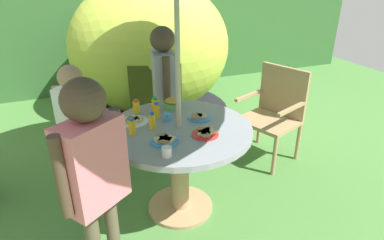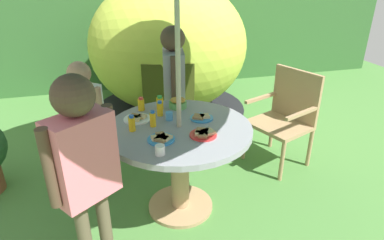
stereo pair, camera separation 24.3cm
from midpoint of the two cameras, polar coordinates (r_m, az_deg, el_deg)
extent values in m
cube|color=#477A38|center=(2.88, -4.51, -15.13)|extent=(10.00, 10.00, 0.02)
cube|color=#33602D|center=(5.78, -15.49, 14.36)|extent=(9.00, 0.70, 1.74)
cylinder|color=tan|center=(2.87, -4.53, -14.74)|extent=(0.54, 0.54, 0.03)
cylinder|color=tan|center=(2.66, -4.77, -9.06)|extent=(0.15, 0.15, 0.72)
cylinder|color=gray|center=(2.47, -5.08, -1.75)|extent=(1.10, 1.10, 0.04)
cylinder|color=#B7AD8C|center=(2.32, -5.47, 7.38)|extent=(0.04, 0.04, 2.30)
cylinder|color=tan|center=(3.48, 5.48, -3.31)|extent=(0.04, 0.04, 0.41)
cylinder|color=tan|center=(3.22, 12.05, -6.29)|extent=(0.04, 0.04, 0.41)
cylinder|color=tan|center=(3.78, 9.83, -1.18)|extent=(0.04, 0.04, 0.41)
cylinder|color=tan|center=(3.54, 16.12, -3.72)|extent=(0.04, 0.04, 0.41)
cube|color=tan|center=(3.40, 11.14, -0.25)|extent=(0.63, 0.67, 0.04)
cube|color=tan|center=(3.46, 13.64, 4.87)|extent=(0.23, 0.51, 0.51)
cube|color=tan|center=(3.45, 8.16, 4.30)|extent=(0.45, 0.21, 0.03)
cube|color=tan|center=(3.19, 15.00, 1.92)|extent=(0.45, 0.21, 0.03)
ellipsoid|color=#B2C63F|center=(4.51, -8.90, 12.38)|extent=(2.42, 2.21, 1.77)
cylinder|color=black|center=(4.77, -8.21, 2.02)|extent=(2.52, 2.52, 0.01)
cube|color=#3E4516|center=(3.76, -8.10, 3.55)|extent=(0.58, 0.15, 0.80)
cylinder|color=#3F3F47|center=(3.48, -6.72, -1.43)|extent=(0.08, 0.08, 0.62)
cylinder|color=#3F3F47|center=(3.35, -6.46, -2.56)|extent=(0.08, 0.08, 0.62)
cube|color=#99999E|center=(3.20, -7.09, 7.14)|extent=(0.25, 0.38, 0.52)
cylinder|color=#4C3828|center=(3.38, -7.43, 8.56)|extent=(0.07, 0.07, 0.47)
cylinder|color=#4C3828|center=(3.00, -6.75, 6.49)|extent=(0.07, 0.07, 0.47)
sphere|color=#4C3828|center=(3.10, -7.46, 13.77)|extent=(0.23, 0.23, 0.23)
cylinder|color=brown|center=(3.18, -21.33, -6.79)|extent=(0.07, 0.07, 0.52)
cylinder|color=brown|center=(3.11, -19.49, -7.27)|extent=(0.07, 0.07, 0.52)
cube|color=white|center=(2.94, -21.79, 0.97)|extent=(0.34, 0.32, 0.44)
cylinder|color=tan|center=(3.04, -24.34, 1.74)|extent=(0.06, 0.06, 0.40)
cylinder|color=tan|center=(2.82, -19.19, 0.95)|extent=(0.06, 0.06, 0.40)
sphere|color=tan|center=(2.83, -22.80, 6.85)|extent=(0.20, 0.20, 0.20)
cylinder|color=brown|center=(2.29, -16.69, -18.58)|extent=(0.08, 0.08, 0.61)
cube|color=#EA727F|center=(1.92, -20.42, -7.28)|extent=(0.40, 0.37, 0.52)
cylinder|color=#4C3828|center=(1.82, -25.42, -9.15)|extent=(0.07, 0.07, 0.47)
cylinder|color=#4C3828|center=(2.01, -16.16, -4.29)|extent=(0.07, 0.07, 0.47)
sphere|color=#4C3828|center=(1.76, -22.22, 3.14)|extent=(0.23, 0.23, 0.23)
cylinder|color=#66B259|center=(2.79, -5.84, 2.54)|extent=(0.15, 0.15, 0.05)
ellipsoid|color=gold|center=(2.78, -5.88, 3.31)|extent=(0.13, 0.13, 0.04)
cylinder|color=white|center=(2.59, -12.58, -0.33)|extent=(0.21, 0.21, 0.01)
cube|color=tan|center=(2.59, -11.83, 0.16)|extent=(0.09, 0.09, 0.02)
cube|color=#9E7547|center=(2.60, -13.04, 0.09)|extent=(0.11, 0.11, 0.02)
cube|color=tan|center=(2.56, -12.84, -0.24)|extent=(0.10, 0.10, 0.02)
cylinder|color=#338CD8|center=(2.59, -1.37, 0.37)|extent=(0.18, 0.18, 0.01)
cube|color=tan|center=(2.59, -0.85, 0.73)|extent=(0.07, 0.07, 0.02)
cube|color=#9E7547|center=(2.58, -1.89, 0.56)|extent=(0.12, 0.12, 0.02)
cylinder|color=#338CD8|center=(2.27, -7.92, -3.70)|extent=(0.19, 0.19, 0.01)
cube|color=tan|center=(2.26, -7.26, -3.31)|extent=(0.11, 0.11, 0.02)
cube|color=#9E7547|center=(2.30, -8.12, -2.90)|extent=(0.06, 0.06, 0.02)
cube|color=tan|center=(2.26, -8.84, -3.45)|extent=(0.07, 0.07, 0.02)
cube|color=#9E7547|center=(2.24, -7.83, -3.59)|extent=(0.11, 0.11, 0.02)
cylinder|color=red|center=(2.33, -0.67, -2.58)|extent=(0.20, 0.20, 0.01)
cube|color=tan|center=(2.34, 0.14, -2.02)|extent=(0.11, 0.11, 0.02)
cube|color=#9E7547|center=(2.35, -0.96, -1.95)|extent=(0.12, 0.12, 0.02)
cube|color=tan|center=(2.32, -1.25, -2.38)|extent=(0.08, 0.08, 0.02)
cube|color=#9E7547|center=(2.30, -0.62, -2.59)|extent=(0.09, 0.09, 0.02)
cylinder|color=yellow|center=(2.45, -9.74, -0.32)|extent=(0.05, 0.05, 0.11)
cylinder|color=blue|center=(2.42, -9.85, 1.04)|extent=(0.03, 0.03, 0.02)
cylinder|color=yellow|center=(2.75, -8.94, 2.53)|extent=(0.06, 0.06, 0.10)
cylinder|color=green|center=(2.73, -9.02, 3.70)|extent=(0.04, 0.04, 0.02)
cylinder|color=yellow|center=(2.40, -13.26, -1.27)|extent=(0.05, 0.05, 0.11)
cylinder|color=blue|center=(2.37, -13.40, 0.07)|extent=(0.03, 0.03, 0.02)
cylinder|color=yellow|center=(2.63, -8.78, 1.53)|extent=(0.05, 0.05, 0.11)
cylinder|color=blue|center=(2.60, -8.87, 2.80)|extent=(0.03, 0.03, 0.02)
cylinder|color=yellow|center=(2.74, -12.17, 2.16)|extent=(0.06, 0.06, 0.10)
cylinder|color=red|center=(2.72, -12.28, 3.27)|extent=(0.04, 0.04, 0.02)
cylinder|color=#4C99D8|center=(2.55, -7.03, 0.44)|extent=(0.06, 0.06, 0.07)
cylinder|color=white|center=(2.09, -7.74, -5.57)|extent=(0.06, 0.06, 0.07)
camera|label=1|loc=(0.12, -92.86, -1.33)|focal=30.69mm
camera|label=2|loc=(0.12, 87.14, 1.33)|focal=30.69mm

